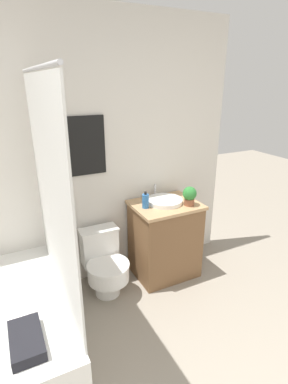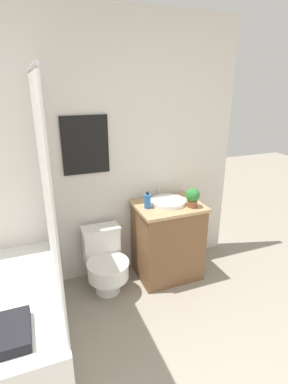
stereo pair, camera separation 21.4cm
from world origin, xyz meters
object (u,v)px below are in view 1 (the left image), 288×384
object	(u,v)px
sink	(165,201)
soap_bottle	(145,201)
potted_plant	(190,195)
toilet	(105,264)

from	to	relation	value
sink	soap_bottle	distance (m)	0.23
sink	potted_plant	size ratio (longest dim) A/B	2.07
soap_bottle	sink	bearing A→B (deg)	6.19
toilet	soap_bottle	xyz separation A→B (m)	(0.43, -0.00, 0.56)
toilet	sink	world-z (taller)	sink
toilet	sink	distance (m)	0.82
potted_plant	soap_bottle	bearing A→B (deg)	162.11
soap_bottle	potted_plant	distance (m)	0.42
toilet	soap_bottle	size ratio (longest dim) A/B	3.76
soap_bottle	potted_plant	xyz separation A→B (m)	(0.40, -0.13, 0.03)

